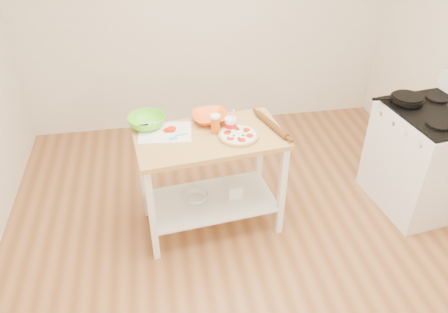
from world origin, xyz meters
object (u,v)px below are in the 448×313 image
skillet (406,99)px  spatula (177,136)px  beer_pint (215,124)px  shelf_bin (234,190)px  prep_island (210,163)px  pizza (238,135)px  orange_bowl (210,117)px  green_bowl (147,122)px  rolling_pin (272,125)px  shelf_glass_bowl (196,197)px  yogurt_tub (230,124)px  cutting_board (165,132)px  gas_stove (423,158)px  knife (149,124)px

skillet → spatula: size_ratio=2.95×
spatula → beer_pint: beer_pint is taller
beer_pint → shelf_bin: (0.15, -0.02, -0.66)m
prep_island → spatula: bearing=179.0°
skillet → beer_pint: 1.65m
prep_island → pizza: bearing=-15.9°
pizza → orange_bowl: size_ratio=1.09×
green_bowl → rolling_pin: size_ratio=0.70×
prep_island → shelf_bin: size_ratio=9.85×
skillet → shelf_glass_bowl: size_ratio=2.14×
shelf_glass_bowl → yogurt_tub: bearing=5.8°
skillet → yogurt_tub: bearing=-167.1°
prep_island → green_bowl: bearing=155.1°
cutting_board → orange_bowl: size_ratio=1.52×
pizza → spatula: 0.46m
gas_stove → pizza: 1.73m
gas_stove → green_bowl: size_ratio=3.80×
pizza → shelf_bin: size_ratio=2.52×
gas_stove → rolling_pin: gas_stove is taller
spatula → green_bowl: 0.31m
skillet → cutting_board: 2.04m
skillet → knife: size_ratio=1.60×
orange_bowl → beer_pint: size_ratio=1.84×
cutting_board → knife: (-0.11, 0.12, 0.01)m
shelf_glass_bowl → rolling_pin: bearing=1.5°
prep_island → rolling_pin: (0.50, 0.04, 0.28)m
green_bowl → yogurt_tub: bearing=-14.8°
shelf_bin → beer_pint: bearing=174.4°
green_bowl → beer_pint: size_ratio=1.92×
prep_island → pizza: (0.21, -0.06, 0.27)m
prep_island → pizza: pizza is taller
knife → rolling_pin: rolling_pin is taller
knife → shelf_bin: (0.65, -0.19, -0.60)m
orange_bowl → shelf_glass_bowl: size_ratio=1.39×
shelf_glass_bowl → spatula: bearing=-173.4°
gas_stove → yogurt_tub: bearing=170.3°
skillet → beer_pint: bearing=-167.0°
prep_island → knife: knife is taller
pizza → green_bowl: size_ratio=1.05×
prep_island → yogurt_tub: bearing=15.9°
cutting_board → shelf_bin: cutting_board is taller
pizza → shelf_glass_bowl: (-0.33, 0.08, -0.62)m
rolling_pin → shelf_bin: size_ratio=3.46×
yogurt_tub → shelf_bin: bearing=-36.7°
skillet → pizza: bearing=-162.8°
rolling_pin → orange_bowl: bearing=158.5°
beer_pint → pizza: bearing=-31.4°
cutting_board → yogurt_tub: bearing=0.1°
gas_stove → knife: gas_stove is taller
skillet → orange_bowl: skillet is taller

